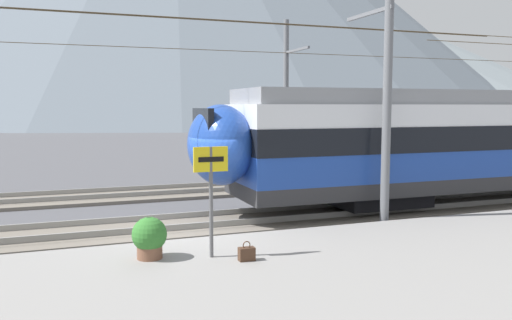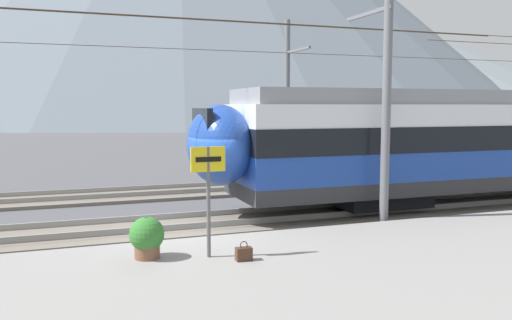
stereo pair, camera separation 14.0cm
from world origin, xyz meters
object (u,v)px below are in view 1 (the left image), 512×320
object	(u,v)px
catenary_mast_mid	(385,76)
catenary_mast_far_side	(287,96)
platform_sign	(211,177)
handbag_near_sign	(247,254)
potted_plant_platform_edge	(149,236)

from	to	relation	value
catenary_mast_mid	catenary_mast_far_side	size ratio (longest dim) A/B	1.00
catenary_mast_mid	platform_sign	distance (m)	6.25
catenary_mast_mid	handbag_near_sign	distance (m)	6.64
catenary_mast_mid	handbag_near_sign	xyz separation A→B (m)	(-4.85, -2.61, -3.71)
catenary_mast_far_side	handbag_near_sign	size ratio (longest dim) A/B	106.73
handbag_near_sign	platform_sign	bearing A→B (deg)	141.08
catenary_mast_far_side	handbag_near_sign	xyz separation A→B (m)	(-6.13, -12.06, -3.37)
catenary_mast_mid	potted_plant_platform_edge	world-z (taller)	catenary_mast_mid
platform_sign	potted_plant_platform_edge	bearing A→B (deg)	164.31
handbag_near_sign	catenary_mast_far_side	bearing A→B (deg)	63.08
handbag_near_sign	potted_plant_platform_edge	size ratio (longest dim) A/B	0.47
catenary_mast_mid	potted_plant_platform_edge	xyz separation A→B (m)	(-6.64, -1.80, -3.39)
catenary_mast_far_side	platform_sign	world-z (taller)	catenary_mast_far_side
catenary_mast_mid	catenary_mast_far_side	xyz separation A→B (m)	(1.27, 9.45, -0.34)
catenary_mast_far_side	handbag_near_sign	world-z (taller)	catenary_mast_far_side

